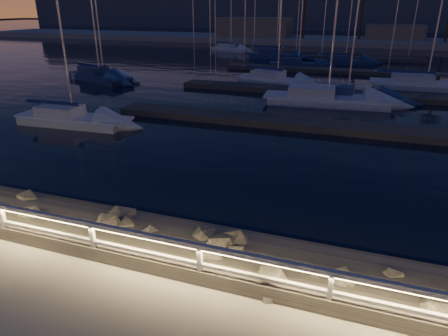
{
  "coord_description": "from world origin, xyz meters",
  "views": [
    {
      "loc": [
        4.15,
        -7.22,
        6.18
      ],
      "look_at": [
        0.2,
        4.0,
        1.31
      ],
      "focal_mm": 32.0,
      "sensor_mm": 36.0,
      "label": 1
    }
  ],
  "objects": [
    {
      "name": "sailboat_k",
      "position": [
        1.32,
        45.28,
        -0.2
      ],
      "size": [
        7.38,
        4.07,
        12.08
      ],
      "rotation": [
        0.0,
        0.0,
        0.3
      ],
      "color": "navy",
      "rests_on": "ground"
    },
    {
      "name": "distant_hills",
      "position": [
        -22.13,
        133.69,
        4.74
      ],
      "size": [
        230.0,
        37.5,
        18.0
      ],
      "color": "#3D4A5F",
      "rests_on": "ground"
    },
    {
      "name": "sailboat_m",
      "position": [
        -7.71,
        47.88,
        -0.13
      ],
      "size": [
        8.21,
        3.32,
        13.67
      ],
      "rotation": [
        0.0,
        0.0,
        -0.12
      ],
      "color": "navy",
      "rests_on": "ground"
    },
    {
      "name": "sailboat_c",
      "position": [
        1.44,
        22.51,
        -0.13
      ],
      "size": [
        9.38,
        3.57,
        15.55
      ],
      "rotation": [
        0.0,
        0.0,
        0.09
      ],
      "color": "silver",
      "rests_on": "ground"
    },
    {
      "name": "far_shore",
      "position": [
        -0.12,
        74.05,
        0.29
      ],
      "size": [
        160.0,
        14.0,
        5.2
      ],
      "color": "#9D968E",
      "rests_on": "ground"
    },
    {
      "name": "sailboat_f",
      "position": [
        -3.65,
        29.06,
        -0.16
      ],
      "size": [
        8.11,
        4.52,
        13.34
      ],
      "rotation": [
        0.0,
        0.0,
        -0.31
      ],
      "color": "silver",
      "rests_on": "ground"
    },
    {
      "name": "riprap",
      "position": [
        -3.29,
        1.33,
        -0.18
      ],
      "size": [
        29.34,
        3.06,
        1.35
      ],
      "color": "slate",
      "rests_on": "ground"
    },
    {
      "name": "floating_docks",
      "position": [
        0.0,
        32.5,
        -0.4
      ],
      "size": [
        22.0,
        36.0,
        0.4
      ],
      "color": "#504A43",
      "rests_on": "ground"
    },
    {
      "name": "sailboat_j",
      "position": [
        -3.72,
        40.85,
        -0.2
      ],
      "size": [
        6.98,
        3.28,
        11.48
      ],
      "rotation": [
        0.0,
        0.0,
        0.2
      ],
      "color": "navy",
      "rests_on": "ground"
    },
    {
      "name": "sailboat_n",
      "position": [
        -16.73,
        54.8,
        -0.19
      ],
      "size": [
        7.12,
        4.09,
        11.72
      ],
      "rotation": [
        0.0,
        0.0,
        -0.33
      ],
      "color": "silver",
      "rests_on": "ground"
    },
    {
      "name": "sailboat_l",
      "position": [
        8.92,
        31.41,
        -0.15
      ],
      "size": [
        9.35,
        3.16,
        15.61
      ],
      "rotation": [
        0.0,
        0.0,
        0.04
      ],
      "color": "silver",
      "rests_on": "ground"
    },
    {
      "name": "sailboat_a",
      "position": [
        -20.2,
        25.47,
        -0.14
      ],
      "size": [
        7.97,
        4.81,
        13.24
      ],
      "rotation": [
        0.0,
        0.0,
        -0.37
      ],
      "color": "navy",
      "rests_on": "ground"
    },
    {
      "name": "harbor_water",
      "position": [
        0.0,
        31.22,
        -0.97
      ],
      "size": [
        400.0,
        440.0,
        0.6
      ],
      "color": "black",
      "rests_on": "ground"
    },
    {
      "name": "ground",
      "position": [
        0.0,
        0.0,
        0.0
      ],
      "size": [
        400.0,
        400.0,
        0.0
      ],
      "primitive_type": "plane",
      "color": "#9D968E",
      "rests_on": "ground"
    },
    {
      "name": "sailboat_b",
      "position": [
        -12.52,
        11.99,
        -0.18
      ],
      "size": [
        7.27,
        2.56,
        12.18
      ],
      "rotation": [
        0.0,
        0.0,
        0.05
      ],
      "color": "silver",
      "rests_on": "ground"
    },
    {
      "name": "sailboat_g",
      "position": [
        2.78,
        24.12,
        -0.17
      ],
      "size": [
        8.15,
        2.67,
        13.69
      ],
      "rotation": [
        0.0,
        0.0,
        -0.02
      ],
      "color": "navy",
      "rests_on": "ground"
    },
    {
      "name": "sailboat_e",
      "position": [
        -20.14,
        25.96,
        -0.17
      ],
      "size": [
        7.14,
        2.96,
        11.88
      ],
      "rotation": [
        0.0,
        0.0,
        -0.13
      ],
      "color": "silver",
      "rests_on": "ground"
    },
    {
      "name": "guard_rail",
      "position": [
        -0.07,
        -0.0,
        0.77
      ],
      "size": [
        44.11,
        0.12,
        1.06
      ],
      "color": "silver",
      "rests_on": "ground"
    }
  ]
}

